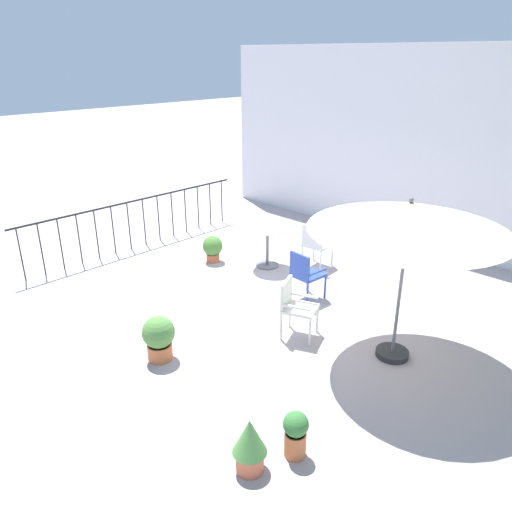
{
  "coord_description": "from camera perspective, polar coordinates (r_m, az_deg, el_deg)",
  "views": [
    {
      "loc": [
        5.11,
        -5.17,
        3.79
      ],
      "look_at": [
        0.0,
        0.03,
        0.77
      ],
      "focal_mm": 34.43,
      "sensor_mm": 36.0,
      "label": 1
    }
  ],
  "objects": [
    {
      "name": "patio_chair_0",
      "position": [
        7.01,
        4.54,
        -5.6
      ],
      "size": [
        0.59,
        0.57,
        0.85
      ],
      "color": "silver",
      "rests_on": "ground"
    },
    {
      "name": "ground_plane",
      "position": [
        8.2,
        -0.16,
        -5.04
      ],
      "size": [
        60.0,
        60.0,
        0.0
      ],
      "primitive_type": "plane",
      "color": "#B2A3A6"
    },
    {
      "name": "patio_umbrella_0",
      "position": [
        6.19,
        17.37,
        4.3
      ],
      "size": [
        2.45,
        2.45,
        2.21
      ],
      "color": "#2D2D2D",
      "rests_on": "ground"
    },
    {
      "name": "villa_facade",
      "position": [
        10.97,
        16.47,
        12.17
      ],
      "size": [
        9.32,
        0.3,
        3.99
      ],
      "primitive_type": "cube",
      "color": "white",
      "rests_on": "ground"
    },
    {
      "name": "potted_plant_1",
      "position": [
        5.22,
        4.61,
        -19.8
      ],
      "size": [
        0.26,
        0.26,
        0.52
      ],
      "color": "#C1693C",
      "rests_on": "ground"
    },
    {
      "name": "terrace_railing",
      "position": [
        10.48,
        -13.78,
        4.57
      ],
      "size": [
        0.03,
        5.11,
        1.01
      ],
      "color": "black",
      "rests_on": "ground"
    },
    {
      "name": "cafe_table_0",
      "position": [
        9.25,
        1.33,
        1.97
      ],
      "size": [
        0.8,
        0.8,
        0.78
      ],
      "color": "white",
      "rests_on": "ground"
    },
    {
      "name": "potted_plant_2",
      "position": [
        6.67,
        -11.23,
        -9.18
      ],
      "size": [
        0.43,
        0.43,
        0.62
      ],
      "color": "#CA6D3D",
      "rests_on": "ground"
    },
    {
      "name": "potted_plant_0",
      "position": [
        5.03,
        -0.74,
        -20.92
      ],
      "size": [
        0.34,
        0.34,
        0.6
      ],
      "color": "#CA6745",
      "rests_on": "ground"
    },
    {
      "name": "patio_chair_1",
      "position": [
        9.27,
        6.93,
        1.53
      ],
      "size": [
        0.49,
        0.48,
        0.86
      ],
      "color": "silver",
      "rests_on": "ground"
    },
    {
      "name": "potted_plant_3",
      "position": [
        9.58,
        -5.06,
        0.96
      ],
      "size": [
        0.39,
        0.39,
        0.52
      ],
      "color": "#C15E3B",
      "rests_on": "ground"
    },
    {
      "name": "patio_chair_2",
      "position": [
        8.01,
        5.71,
        -1.94
      ],
      "size": [
        0.46,
        0.49,
        0.85
      ],
      "color": "#2A46A1",
      "rests_on": "ground"
    }
  ]
}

